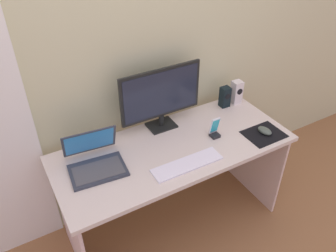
{
  "coord_description": "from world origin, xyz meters",
  "views": [
    {
      "loc": [
        -0.84,
        -1.4,
        2.04
      ],
      "look_at": [
        -0.05,
        -0.02,
        0.9
      ],
      "focal_mm": 36.58,
      "sensor_mm": 36.0,
      "label": 1
    }
  ],
  "objects_px": {
    "speaker_near_monitor": "(225,97)",
    "keyboard_external": "(187,164)",
    "phone_in_dock": "(215,130)",
    "laptop": "(95,161)",
    "mouse": "(265,131)",
    "speaker_right": "(236,92)",
    "monitor": "(161,96)"
  },
  "relations": [
    {
      "from": "speaker_near_monitor",
      "to": "keyboard_external",
      "type": "distance_m",
      "value": 0.7
    },
    {
      "from": "keyboard_external",
      "to": "phone_in_dock",
      "type": "bearing_deg",
      "value": 26.93
    },
    {
      "from": "laptop",
      "to": "mouse",
      "type": "height_order",
      "value": "laptop"
    },
    {
      "from": "laptop",
      "to": "mouse",
      "type": "relative_size",
      "value": 3.37
    },
    {
      "from": "mouse",
      "to": "speaker_near_monitor",
      "type": "bearing_deg",
      "value": 85.49
    },
    {
      "from": "speaker_right",
      "to": "laptop",
      "type": "relative_size",
      "value": 0.51
    },
    {
      "from": "phone_in_dock",
      "to": "keyboard_external",
      "type": "bearing_deg",
      "value": -153.84
    },
    {
      "from": "mouse",
      "to": "phone_in_dock",
      "type": "xyz_separation_m",
      "value": [
        -0.3,
        0.14,
        0.03
      ]
    },
    {
      "from": "mouse",
      "to": "laptop",
      "type": "bearing_deg",
      "value": 158.99
    },
    {
      "from": "speaker_right",
      "to": "mouse",
      "type": "bearing_deg",
      "value": -101.15
    },
    {
      "from": "speaker_near_monitor",
      "to": "phone_in_dock",
      "type": "relative_size",
      "value": 1.09
    },
    {
      "from": "laptop",
      "to": "mouse",
      "type": "bearing_deg",
      "value": -12.85
    },
    {
      "from": "speaker_right",
      "to": "mouse",
      "type": "height_order",
      "value": "speaker_right"
    },
    {
      "from": "monitor",
      "to": "phone_in_dock",
      "type": "xyz_separation_m",
      "value": [
        0.24,
        -0.26,
        -0.18
      ]
    },
    {
      "from": "speaker_near_monitor",
      "to": "laptop",
      "type": "xyz_separation_m",
      "value": [
        -1.03,
        -0.15,
        -0.03
      ]
    },
    {
      "from": "speaker_right",
      "to": "keyboard_external",
      "type": "xyz_separation_m",
      "value": [
        -0.67,
        -0.4,
        -0.08
      ]
    },
    {
      "from": "mouse",
      "to": "speaker_right",
      "type": "bearing_deg",
      "value": 70.69
    },
    {
      "from": "speaker_right",
      "to": "phone_in_dock",
      "type": "xyz_separation_m",
      "value": [
        -0.38,
        -0.26,
        -0.04
      ]
    },
    {
      "from": "speaker_right",
      "to": "speaker_near_monitor",
      "type": "xyz_separation_m",
      "value": [
        -0.1,
        -0.0,
        -0.01
      ]
    },
    {
      "from": "mouse",
      "to": "keyboard_external",
      "type": "bearing_deg",
      "value": 172.58
    },
    {
      "from": "speaker_right",
      "to": "mouse",
      "type": "distance_m",
      "value": 0.41
    },
    {
      "from": "laptop",
      "to": "phone_in_dock",
      "type": "relative_size",
      "value": 2.43
    },
    {
      "from": "keyboard_external",
      "to": "mouse",
      "type": "height_order",
      "value": "mouse"
    },
    {
      "from": "speaker_near_monitor",
      "to": "phone_in_dock",
      "type": "height_order",
      "value": "speaker_near_monitor"
    },
    {
      "from": "speaker_right",
      "to": "keyboard_external",
      "type": "relative_size",
      "value": 0.4
    },
    {
      "from": "monitor",
      "to": "speaker_right",
      "type": "bearing_deg",
      "value": -0.52
    },
    {
      "from": "monitor",
      "to": "laptop",
      "type": "bearing_deg",
      "value": -162.78
    },
    {
      "from": "monitor",
      "to": "speaker_near_monitor",
      "type": "bearing_deg",
      "value": -0.63
    },
    {
      "from": "speaker_right",
      "to": "phone_in_dock",
      "type": "height_order",
      "value": "speaker_right"
    },
    {
      "from": "speaker_near_monitor",
      "to": "keyboard_external",
      "type": "relative_size",
      "value": 0.35
    },
    {
      "from": "keyboard_external",
      "to": "phone_in_dock",
      "type": "xyz_separation_m",
      "value": [
        0.3,
        0.15,
        0.04
      ]
    },
    {
      "from": "speaker_right",
      "to": "laptop",
      "type": "bearing_deg",
      "value": -172.24
    }
  ]
}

